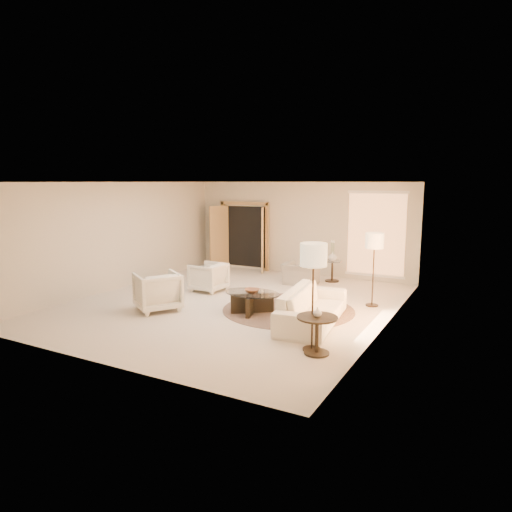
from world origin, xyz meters
The scene contains 18 objects.
room centered at (0.00, 0.00, 1.40)m, with size 7.04×8.04×2.83m.
windows_right centered at (3.45, 0.10, 1.35)m, with size 0.10×6.40×2.40m, color #FFAB66, non-canonical shape.
window_back_corner centered at (2.30, 3.95, 1.35)m, with size 1.70×0.10×2.40m, color #FFAB66, non-canonical shape.
curtains_right centered at (3.40, 1.00, 1.30)m, with size 0.06×5.20×2.60m, color #C7BB8F, non-canonical shape.
french_doors centered at (-1.90, 3.82, 1.07)m, with size 1.95×0.66×2.16m.
area_rug centered at (1.35, 0.16, 0.01)m, with size 2.92×2.92×0.01m, color #3D2921.
sofa centered at (2.18, -0.52, 0.35)m, with size 2.41×0.94×0.70m, color white.
armchair_left centered at (-1.20, 0.77, 0.41)m, with size 0.79×0.74×0.81m, color white.
armchair_right centered at (-1.19, -1.22, 0.46)m, with size 0.90×0.84×0.93m, color white.
accent_chair centered at (0.59, 2.64, 0.40)m, with size 0.91×0.59×0.79m, color gray.
coffee_table centered at (0.76, -0.45, 0.29)m, with size 1.57×1.57×0.46m.
end_table centered at (2.84, -2.02, 0.44)m, with size 0.67×0.67×0.64m.
side_table centered at (1.24, 3.40, 0.36)m, with size 0.52×0.52×0.60m.
floor_lamp_near centered at (2.90, 1.35, 1.43)m, with size 0.41×0.41×1.68m.
floor_lamp_far centered at (2.71, -1.90, 1.55)m, with size 0.44×0.44×1.82m.
bowl centered at (0.76, -0.45, 0.50)m, with size 0.32×0.32×0.08m, color brown.
end_vase centered at (2.84, -2.02, 0.71)m, with size 0.15×0.15×0.15m, color silver.
side_vase centered at (1.24, 3.40, 0.72)m, with size 0.24×0.24×0.25m, color silver.
Camera 1 is at (5.36, -8.80, 2.82)m, focal length 32.00 mm.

